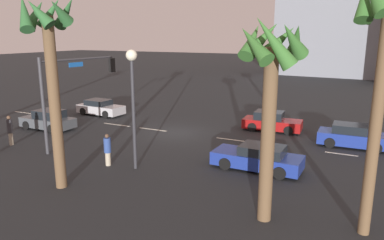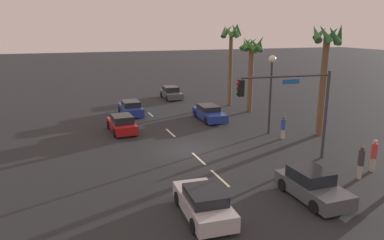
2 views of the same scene
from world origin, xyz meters
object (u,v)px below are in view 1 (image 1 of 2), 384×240
Objects in this scene: car_3 at (258,158)px; pedestrian_3 at (10,129)px; pedestrian_1 at (108,149)px; palm_tree_0 at (271,74)px; palm_tree_3 at (50,51)px; car_1 at (353,137)px; car_5 at (271,122)px; car_4 at (48,120)px; traffic_signal at (73,84)px; car_2 at (100,108)px; streetlamp at (133,87)px.

pedestrian_3 is (15.26, 2.69, 0.40)m from car_3.
pedestrian_1 is 7.91m from pedestrian_3.
palm_tree_3 is at bearing 6.34° from palm_tree_0.
car_5 is at bearing -17.44° from car_1.
car_1 is 2.21× the size of pedestrian_3.
car_5 is 12.64m from pedestrian_1.
car_4 is 6.08m from traffic_signal.
traffic_signal is 14.12m from palm_tree_0.
car_3 is 1.13× the size of car_4.
palm_tree_0 reaches higher than pedestrian_1.
car_2 is at bearing -59.69° from traffic_signal.
car_5 is at bearing -142.11° from pedestrian_3.
streetlamp is at bearing 179.92° from pedestrian_3.
pedestrian_1 is 0.20× the size of palm_tree_3.
streetlamp reaches higher than car_2.
streetlamp is at bearing 25.07° from car_3.
car_2 is 0.69× the size of streetlamp.
car_3 is 0.54× the size of palm_tree_3.
pedestrian_3 is at bearing -24.11° from palm_tree_3.
car_1 is at bearing -166.09° from car_4.
car_4 is 11.86m from streetlamp.
palm_tree_0 is (-1.72, 5.12, 4.89)m from car_3.
pedestrian_3 is 0.25× the size of palm_tree_0.
pedestrian_3 is (9.48, -0.01, -3.28)m from streetlamp.
traffic_signal reaches higher than car_4.
car_2 is at bearing -48.49° from pedestrian_1.
pedestrian_1 is 6.13m from palm_tree_3.
car_4 is 16.46m from car_5.
pedestrian_1 reaches higher than car_3.
pedestrian_3 is (7.91, -0.28, 0.11)m from pedestrian_1.
pedestrian_1 is at bearing 9.55° from streetlamp.
traffic_signal is 3.54× the size of pedestrian_1.
car_4 reaches higher than car_2.
palm_tree_0 reaches higher than car_4.
car_4 is 0.54× the size of palm_tree_0.
car_5 is at bearing -77.00° from palm_tree_0.
car_4 is 12.78m from palm_tree_3.
pedestrian_1 is (-8.78, 9.92, 0.29)m from car_2.
traffic_signal is 1.00× the size of streetlamp.
palm_tree_3 is at bearing 66.59° from car_5.
car_3 is 0.61× the size of palm_tree_0.
traffic_signal is at bearing -18.34° from streetlamp.
traffic_signal is 5.02m from pedestrian_3.
car_5 is at bearing -175.40° from car_2.
streetlamp is 7.97m from palm_tree_0.
car_4 is at bearing -4.66° from car_3.
car_2 is 0.50× the size of palm_tree_3.
palm_tree_3 is at bearing 127.24° from traffic_signal.
palm_tree_0 is at bearing 145.93° from car_2.
car_4 is 9.95m from pedestrian_1.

